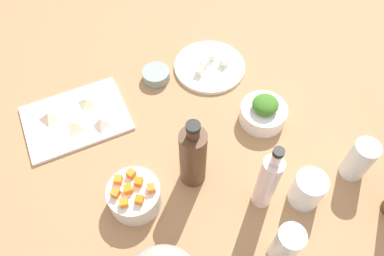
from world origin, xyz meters
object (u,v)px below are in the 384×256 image
drinking_glass_2 (359,160)px  plate_tofu (209,67)px  bowl_carrots (135,196)px  drinking_glass_1 (286,245)px  bottle_2 (193,157)px  cutting_board (76,118)px  drinking_glass_0 (308,190)px  bowl_greens (263,114)px  bowl_small_side (156,75)px  bottle_1 (267,182)px

drinking_glass_2 → plate_tofu: bearing=-69.9°
bowl_carrots → drinking_glass_1: 35.91cm
bottle_2 → drinking_glass_2: bearing=157.6°
cutting_board → drinking_glass_0: (-44.89, 46.13, 4.25)cm
bowl_greens → drinking_glass_0: 25.00cm
bowl_small_side → bottle_1: 48.98cm
bowl_carrots → drinking_glass_2: (-52.96, 14.78, 2.88)cm
bowl_small_side → drinking_glass_2: (-34.04, 50.16, 4.51)cm
bowl_greens → bottle_2: (24.96, 8.24, 7.32)cm
cutting_board → drinking_glass_2: (-60.19, 45.06, 5.58)cm
bottle_1 → drinking_glass_1: bottle_1 is taller
bowl_small_side → drinking_glass_2: drinking_glass_2 is taller
drinking_glass_0 → bottle_1: bearing=-21.6°
bowl_greens → bottle_2: bearing=18.3°
bowl_greens → drinking_glass_1: bearing=66.1°
cutting_board → bowl_small_side: size_ratio=3.40×
cutting_board → bowl_carrots: size_ratio=2.22×
bowl_small_side → drinking_glass_0: 54.65cm
drinking_glass_0 → bowl_greens: bearing=-96.4°
drinking_glass_1 → plate_tofu: bearing=-100.0°
drinking_glass_2 → bowl_small_side: bearing=-55.8°
cutting_board → drinking_glass_0: size_ratio=2.95×
bowl_greens → drinking_glass_0: drinking_glass_0 is taller
bottle_1 → bowl_carrots: bearing=-23.3°
plate_tofu → bottle_2: (20.10, 32.04, 9.25)cm
cutting_board → drinking_glass_0: bearing=134.2°
plate_tofu → bowl_carrots: 48.39cm
bowl_carrots → bowl_small_side: 40.15cm
plate_tofu → bowl_carrots: bearing=42.6°
bowl_greens → bottle_1: 25.44cm
bowl_greens → drinking_glass_0: bearing=83.6°
bottle_1 → plate_tofu: bearing=-99.7°
plate_tofu → drinking_glass_2: drinking_glass_2 is taller
bottle_1 → drinking_glass_2: bottle_1 is taller
bottle_2 → drinking_glass_0: (-22.18, 16.51, -5.10)cm
cutting_board → drinking_glass_2: drinking_glass_2 is taller
bowl_greens → bottle_1: size_ratio=0.54×
drinking_glass_0 → drinking_glass_1: drinking_glass_1 is taller
plate_tofu → bottle_1: size_ratio=0.93×
cutting_board → drinking_glass_2: bearing=143.2°
drinking_glass_0 → drinking_glass_1: 15.57cm
plate_tofu → bowl_greens: 24.37cm
bottle_1 → drinking_glass_1: (2.63, 13.18, -3.36)cm
bowl_greens → drinking_glass_0: (2.78, 24.74, 2.22)cm
plate_tofu → bottle_2: bearing=57.9°
cutting_board → drinking_glass_0: 64.51cm
drinking_glass_2 → bowl_greens: bearing=-62.1°
cutting_board → bottle_1: size_ratio=1.19×
drinking_glass_0 → drinking_glass_2: (-15.29, -1.08, 1.33)cm
cutting_board → bowl_small_side: bearing=-169.0°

